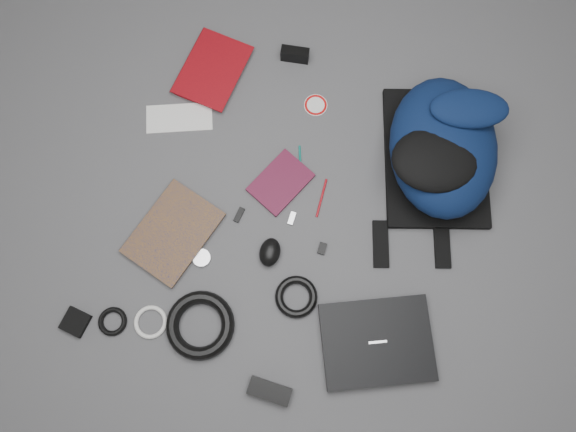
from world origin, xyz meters
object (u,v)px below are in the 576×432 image
(textbook_red, at_px, (187,60))
(comic_book, at_px, (147,215))
(backpack, at_px, (443,147))
(power_brick, at_px, (270,391))
(laptop, at_px, (377,342))
(dvd_case, at_px, (281,182))
(compact_camera, at_px, (295,55))
(pouch, at_px, (75,322))
(mouse, at_px, (270,252))

(textbook_red, distance_m, comic_book, 0.55)
(backpack, height_order, power_brick, backpack)
(laptop, height_order, dvd_case, laptop)
(comic_book, relative_size, power_brick, 2.26)
(compact_camera, relative_size, pouch, 1.30)
(backpack, relative_size, pouch, 7.02)
(laptop, height_order, comic_book, laptop)
(textbook_red, bearing_deg, laptop, -33.41)
(textbook_red, bearing_deg, power_brick, -51.39)
(power_brick, bearing_deg, comic_book, 144.24)
(laptop, height_order, mouse, mouse)
(backpack, bearing_deg, textbook_red, 157.52)
(textbook_red, relative_size, comic_book, 0.92)
(dvd_case, relative_size, power_brick, 1.49)
(pouch, bearing_deg, laptop, 13.97)
(textbook_red, relative_size, mouse, 2.88)
(laptop, height_order, compact_camera, compact_camera)
(power_brick, distance_m, pouch, 0.62)
(mouse, xyz_separation_m, pouch, (-0.49, -0.38, -0.01))
(backpack, height_order, textbook_red, backpack)
(dvd_case, relative_size, pouch, 2.57)
(textbook_red, bearing_deg, dvd_case, -30.04)
(mouse, bearing_deg, backpack, 42.76)
(dvd_case, bearing_deg, backpack, 51.87)
(dvd_case, bearing_deg, mouse, -55.39)
(backpack, height_order, laptop, backpack)
(backpack, relative_size, power_brick, 4.06)
(textbook_red, distance_m, compact_camera, 0.37)
(backpack, distance_m, pouch, 1.24)
(compact_camera, bearing_deg, power_brick, -85.07)
(pouch, bearing_deg, comic_book, 77.30)
(textbook_red, height_order, pouch, textbook_red)
(backpack, height_order, dvd_case, backpack)
(comic_book, xyz_separation_m, pouch, (-0.09, -0.38, -0.00))
(compact_camera, bearing_deg, mouse, -87.68)
(laptop, distance_m, mouse, 0.42)
(comic_book, distance_m, pouch, 0.39)
(dvd_case, xyz_separation_m, power_brick, (0.17, -0.62, 0.01))
(mouse, distance_m, pouch, 0.62)
(backpack, xyz_separation_m, compact_camera, (-0.54, 0.21, -0.08))
(comic_book, bearing_deg, mouse, 16.74)
(dvd_case, height_order, pouch, pouch)
(backpack, relative_size, compact_camera, 5.41)
(textbook_red, bearing_deg, comic_book, -77.17)
(laptop, relative_size, compact_camera, 3.45)
(comic_book, height_order, power_brick, power_brick)
(dvd_case, bearing_deg, pouch, -101.96)
(power_brick, bearing_deg, textbook_red, 123.01)
(pouch, bearing_deg, mouse, 37.53)
(textbook_red, xyz_separation_m, mouse, (0.48, -0.54, 0.01))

